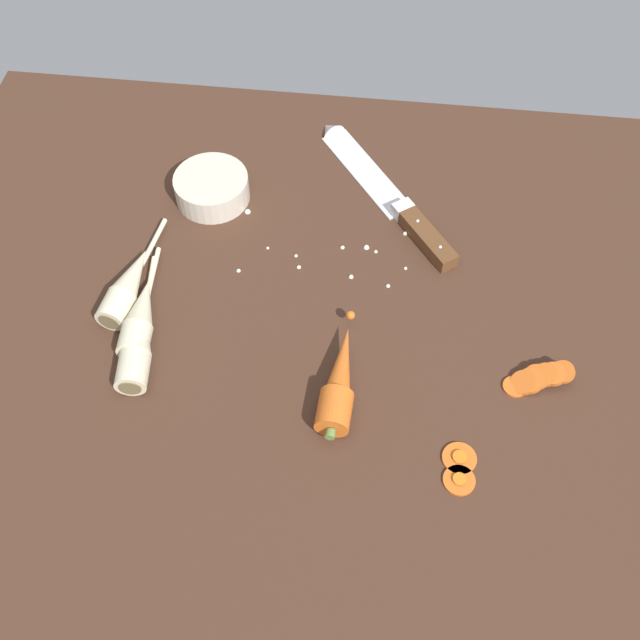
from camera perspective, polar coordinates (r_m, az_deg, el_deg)
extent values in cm
cube|color=#42281C|center=(102.19, 0.13, -0.20)|extent=(120.00, 90.00, 4.00)
cube|color=silver|center=(117.99, 3.54, 11.15)|extent=(15.42, 18.70, 0.50)
cone|color=silver|center=(124.95, 0.75, 14.27)|extent=(4.97, 4.77, 3.96)
cube|color=silver|center=(111.73, 6.29, 8.32)|extent=(3.55, 3.36, 2.20)
cube|color=brown|center=(108.39, 8.18, 6.11)|extent=(8.79, 10.51, 2.20)
sphere|color=silver|center=(108.98, 7.42, 7.46)|extent=(0.50, 0.50, 0.50)
sphere|color=silver|center=(106.20, 9.11, 5.49)|extent=(0.50, 0.50, 0.50)
cylinder|color=#D6601E|center=(90.56, 1.09, -6.91)|extent=(4.41, 5.19, 4.20)
cone|color=#D6601E|center=(93.51, 1.64, -3.69)|extent=(4.51, 12.20, 3.99)
sphere|color=#D6601E|center=(97.97, 2.33, 0.37)|extent=(1.20, 1.20, 1.20)
cylinder|color=#5B7F3D|center=(89.16, 0.79, -8.65)|extent=(1.24, 1.05, 1.20)
cylinder|color=beige|center=(98.72, -13.89, -1.48)|extent=(4.24, 4.46, 4.00)
cone|color=beige|center=(101.88, -13.25, 1.28)|extent=(4.23, 7.73, 3.80)
cylinder|color=beige|center=(106.06, -12.54, 3.62)|extent=(1.17, 8.17, 0.70)
cylinder|color=brown|center=(97.64, -14.13, -2.52)|extent=(2.81, 0.46, 2.80)
cylinder|color=beige|center=(96.28, -14.01, -3.73)|extent=(4.53, 5.42, 4.00)
cone|color=beige|center=(99.92, -13.43, -0.32)|extent=(4.76, 9.26, 3.80)
cylinder|color=beige|center=(104.69, -12.80, 2.61)|extent=(1.76, 9.64, 0.70)
cylinder|color=brown|center=(95.06, -14.22, -5.02)|extent=(2.82, 0.61, 2.80)
cylinder|color=beige|center=(102.25, -15.23, 0.87)|extent=(4.60, 5.03, 4.00)
cone|color=beige|center=(105.36, -13.89, 3.54)|extent=(4.91, 8.46, 3.80)
cylinder|color=beige|center=(109.50, -12.51, 5.80)|extent=(1.93, 8.66, 0.70)
cylinder|color=brown|center=(101.20, -15.73, -0.14)|extent=(2.81, 0.70, 2.80)
cylinder|color=#D6601E|center=(97.32, 14.57, -4.87)|extent=(3.01, 3.01, 0.70)
cylinder|color=#D6601E|center=(97.53, 15.16, -4.62)|extent=(3.39, 3.25, 2.35)
cylinder|color=#D6601E|center=(97.59, 15.63, -4.48)|extent=(3.51, 3.39, 2.16)
cylinder|color=#D6601E|center=(97.82, 16.10, -4.19)|extent=(3.51, 3.38, 2.28)
cylinder|color=#D6601E|center=(98.02, 16.74, -4.00)|extent=(3.27, 3.13, 2.22)
cylinder|color=#D6601E|center=(98.08, 17.30, -3.94)|extent=(3.25, 3.16, 1.70)
cylinder|color=#D6601E|center=(98.28, 17.95, -3.78)|extent=(3.16, 3.02, 2.16)
cylinder|color=#D6601E|center=(90.15, 10.53, -11.84)|extent=(3.80, 3.80, 0.70)
cylinder|color=orange|center=(89.90, 10.55, -11.77)|extent=(1.59, 1.59, 0.16)
cylinder|color=#D6601E|center=(91.29, 10.55, -10.24)|extent=(4.11, 4.11, 0.70)
cylinder|color=orange|center=(91.05, 10.57, -10.17)|extent=(1.73, 1.73, 0.16)
cylinder|color=beige|center=(114.01, -8.21, 9.89)|extent=(11.00, 11.00, 4.00)
cylinder|color=#ABA392|center=(113.68, -8.24, 10.06)|extent=(8.80, 8.80, 2.80)
sphere|color=silver|center=(105.19, -1.62, 4.12)|extent=(0.61, 0.61, 0.61)
sphere|color=silver|center=(112.44, -5.53, 8.31)|extent=(0.90, 0.90, 0.90)
sphere|color=silver|center=(107.49, 1.72, 5.61)|extent=(0.63, 0.63, 0.63)
sphere|color=silver|center=(103.54, 5.19, 2.68)|extent=(0.59, 0.59, 0.59)
sphere|color=silver|center=(107.28, 4.26, 5.27)|extent=(0.53, 0.53, 0.53)
sphere|color=silver|center=(110.90, 7.07, 7.13)|extent=(0.59, 0.59, 0.59)
sphere|color=silver|center=(105.38, -6.22, 3.83)|extent=(0.61, 0.61, 0.61)
sphere|color=silver|center=(106.56, -1.84, 4.97)|extent=(0.51, 0.51, 0.51)
sphere|color=silver|center=(107.71, -4.00, 5.54)|extent=(0.46, 0.46, 0.46)
sphere|color=silver|center=(109.86, 6.48, 6.64)|extent=(0.65, 0.65, 0.65)
sphere|color=silver|center=(105.75, 6.52, 3.99)|extent=(0.50, 0.50, 0.50)
sphere|color=silver|center=(104.15, 2.38, 3.40)|extent=(0.69, 0.69, 0.69)
sphere|color=silver|center=(107.57, 3.55, 5.64)|extent=(0.83, 0.83, 0.83)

